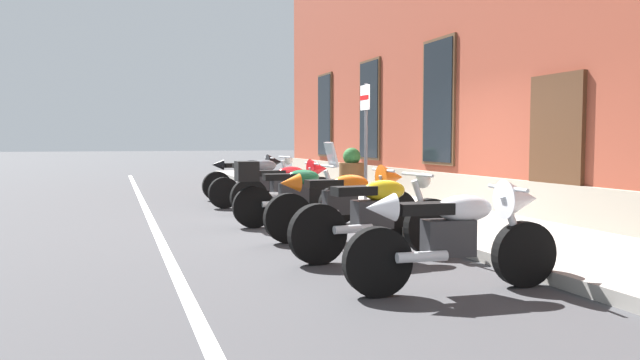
{
  "coord_description": "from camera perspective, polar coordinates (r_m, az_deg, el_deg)",
  "views": [
    {
      "loc": [
        9.01,
        -3.76,
        1.33
      ],
      "look_at": [
        -1.06,
        -0.34,
        0.64
      ],
      "focal_mm": 34.09,
      "sensor_mm": 36.0,
      "label": 1
    }
  ],
  "objects": [
    {
      "name": "ground_plane",
      "position": [
        9.85,
        3.86,
        -4.03
      ],
      "size": [
        140.0,
        140.0,
        0.0
      ],
      "primitive_type": "plane",
      "color": "#38383A"
    },
    {
      "name": "sidewalk",
      "position": [
        10.36,
        10.0,
        -3.33
      ],
      "size": [
        29.99,
        2.4,
        0.13
      ],
      "primitive_type": "cube",
      "color": "gray",
      "rests_on": "ground_plane"
    },
    {
      "name": "lane_stripe",
      "position": [
        9.12,
        -15.1,
        -4.75
      ],
      "size": [
        29.99,
        0.12,
        0.01
      ],
      "primitive_type": "cube",
      "color": "silver",
      "rests_on": "ground_plane"
    },
    {
      "name": "brick_pub_facade",
      "position": [
        12.74,
        25.65,
        13.42
      ],
      "size": [
        23.99,
        5.24,
        7.12
      ],
      "color": "brown",
      "rests_on": "ground_plane"
    },
    {
      "name": "motorcycle_black_sport",
      "position": [
        13.78,
        -6.54,
        0.49
      ],
      "size": [
        0.62,
        2.04,
        1.02
      ],
      "color": "black",
      "rests_on": "ground_plane"
    },
    {
      "name": "motorcycle_grey_naked",
      "position": [
        12.2,
        -5.63,
        -0.22
      ],
      "size": [
        0.62,
        2.07,
        1.01
      ],
      "color": "black",
      "rests_on": "ground_plane"
    },
    {
      "name": "motorcycle_red_sport",
      "position": [
        10.87,
        -2.87,
        -0.41
      ],
      "size": [
        0.62,
        2.03,
        0.99
      ],
      "color": "black",
      "rests_on": "ground_plane"
    },
    {
      "name": "motorcycle_green_touring",
      "position": [
        9.39,
        -2.83,
        -1.07
      ],
      "size": [
        0.62,
        2.01,
        1.31
      ],
      "color": "black",
      "rests_on": "ground_plane"
    },
    {
      "name": "motorcycle_orange_sport",
      "position": [
        8.16,
        2.76,
        -1.76
      ],
      "size": [
        0.62,
        2.2,
        1.0
      ],
      "color": "black",
      "rests_on": "ground_plane"
    },
    {
      "name": "motorcycle_yellow_naked",
      "position": [
        6.82,
        5.43,
        -3.42
      ],
      "size": [
        0.62,
        2.09,
        0.96
      ],
      "color": "black",
      "rests_on": "ground_plane"
    },
    {
      "name": "motorcycle_white_sport",
      "position": [
        5.49,
        13.19,
        -4.62
      ],
      "size": [
        0.62,
        2.01,
        0.98
      ],
      "color": "black",
      "rests_on": "ground_plane"
    },
    {
      "name": "parking_sign",
      "position": [
        10.93,
        4.3,
        5.0
      ],
      "size": [
        0.36,
        0.07,
        2.21
      ],
      "color": "#4C4C51",
      "rests_on": "sidewalk"
    },
    {
      "name": "barrel_planter",
      "position": [
        13.75,
        2.99,
        0.61
      ],
      "size": [
        0.6,
        0.6,
        1.03
      ],
      "color": "brown",
      "rests_on": "sidewalk"
    }
  ]
}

